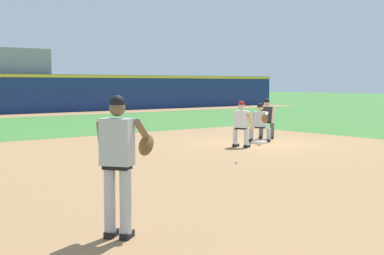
# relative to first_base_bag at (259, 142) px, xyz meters

# --- Properties ---
(ground_plane) EXTENTS (160.00, 160.00, 0.00)m
(ground_plane) POSITION_rel_first_base_bag_xyz_m (0.00, 0.00, -0.04)
(ground_plane) COLOR #3D7533
(infield_dirt_patch) EXTENTS (18.00, 18.00, 0.01)m
(infield_dirt_patch) POSITION_rel_first_base_bag_xyz_m (-4.66, -3.21, -0.04)
(infield_dirt_patch) COLOR #9E754C
(infield_dirt_patch) RESTS_ON ground
(warning_track_strip) EXTENTS (48.00, 3.20, 0.01)m
(warning_track_strip) POSITION_rel_first_base_bag_xyz_m (0.00, 20.00, -0.04)
(warning_track_strip) COLOR #9E754C
(warning_track_strip) RESTS_ON ground
(first_base_bag) EXTENTS (0.38, 0.38, 0.09)m
(first_base_bag) POSITION_rel_first_base_bag_xyz_m (0.00, 0.00, 0.00)
(first_base_bag) COLOR white
(first_base_bag) RESTS_ON ground
(baseball) EXTENTS (0.07, 0.07, 0.07)m
(baseball) POSITION_rel_first_base_bag_xyz_m (-3.64, -2.70, -0.01)
(baseball) COLOR white
(baseball) RESTS_ON ground
(pitcher) EXTENTS (0.85, 0.57, 1.86)m
(pitcher) POSITION_rel_first_base_bag_xyz_m (-9.27, -6.41, 1.01)
(pitcher) COLOR black
(pitcher) RESTS_ON ground
(first_baseman) EXTENTS (0.80, 1.05, 1.34)m
(first_baseman) POSITION_rel_first_base_bag_xyz_m (0.37, 0.32, 0.69)
(first_baseman) COLOR black
(first_baseman) RESTS_ON ground
(baserunner) EXTENTS (0.55, 0.66, 1.46)m
(baserunner) POSITION_rel_first_base_bag_xyz_m (-1.17, -0.34, 0.75)
(baserunner) COLOR black
(baserunner) RESTS_ON ground
(umpire) EXTENTS (0.64, 0.68, 1.46)m
(umpire) POSITION_rel_first_base_bag_xyz_m (1.34, 0.93, 0.75)
(umpire) COLOR black
(umpire) RESTS_ON ground
(outfield_wall) EXTENTS (48.00, 0.54, 2.60)m
(outfield_wall) POSITION_rel_first_base_bag_xyz_m (0.00, 22.00, 1.35)
(outfield_wall) COLOR navy
(outfield_wall) RESTS_ON ground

